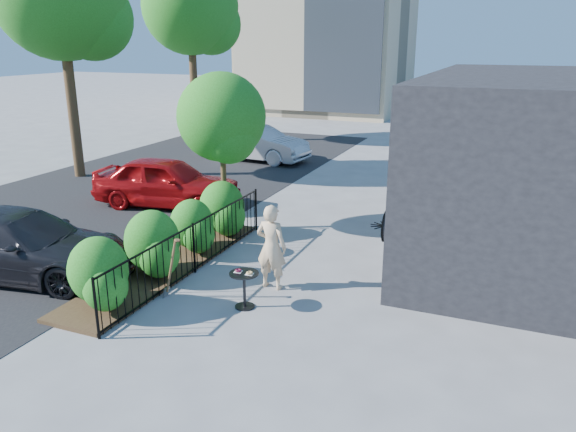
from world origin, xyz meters
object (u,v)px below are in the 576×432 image
at_px(woman, 271,247).
at_px(cafe_table, 244,284).
at_px(street_tree_far, 191,12).
at_px(street_tree_near, 61,1).
at_px(car_silver, 256,143).
at_px(shovel, 170,272).
at_px(patio_tree, 223,123).
at_px(car_red, 167,182).
at_px(car_darkgrey, 20,244).

bearing_deg(woman, cafe_table, 85.51).
bearing_deg(street_tree_far, woman, -53.84).
distance_m(street_tree_near, street_tree_far, 8.00).
relative_size(street_tree_near, car_silver, 1.90).
relative_size(cafe_table, shovel, 0.58).
distance_m(patio_tree, street_tree_near, 8.92).
relative_size(cafe_table, car_red, 0.17).
distance_m(street_tree_near, cafe_table, 13.47).
bearing_deg(car_darkgrey, patio_tree, -40.13).
height_order(street_tree_far, car_darkgrey, street_tree_far).
xyz_separation_m(street_tree_near, street_tree_far, (0.00, 8.00, 0.00)).
bearing_deg(car_silver, woman, -146.97).
xyz_separation_m(cafe_table, car_silver, (-5.51, 11.98, 0.24)).
distance_m(cafe_table, car_red, 7.17).
height_order(street_tree_near, woman, street_tree_near).
bearing_deg(car_red, car_silver, -4.79).
height_order(woman, car_silver, woman).
xyz_separation_m(street_tree_far, car_silver, (4.63, -3.03, -5.20)).
height_order(cafe_table, car_darkgrey, car_darkgrey).
xyz_separation_m(patio_tree, street_tree_far, (-7.70, 11.20, 3.15)).
bearing_deg(car_silver, street_tree_far, 62.78).
bearing_deg(patio_tree, woman, -47.91).
distance_m(street_tree_near, car_red, 7.50).
xyz_separation_m(street_tree_far, woman, (10.24, -14.02, -5.06)).
bearing_deg(car_silver, patio_tree, -153.44).
relative_size(street_tree_near, woman, 4.83).
distance_m(patio_tree, street_tree_far, 13.95).
bearing_deg(street_tree_near, car_red, -21.11).
bearing_deg(woman, street_tree_near, -28.99).
bearing_deg(car_silver, shovel, -155.62).
distance_m(cafe_table, car_darkgrey, 4.97).
height_order(car_red, car_darkgrey, car_red).
distance_m(car_silver, car_darkgrey, 12.43).
relative_size(street_tree_near, car_darkgrey, 1.76).
bearing_deg(patio_tree, shovel, -76.20).
bearing_deg(shovel, woman, 37.30).
bearing_deg(street_tree_far, street_tree_near, -90.00).
bearing_deg(car_darkgrey, street_tree_near, 25.33).
xyz_separation_m(patio_tree, car_red, (-2.64, 1.25, -2.03)).
height_order(woman, shovel, woman).
relative_size(patio_tree, street_tree_far, 0.48).
distance_m(street_tree_near, woman, 12.91).
bearing_deg(car_darkgrey, shovel, -95.56).
bearing_deg(cafe_table, patio_tree, 122.67).
distance_m(street_tree_far, cafe_table, 18.91).
distance_m(cafe_table, woman, 1.07).
xyz_separation_m(woman, car_silver, (-5.62, 10.99, -0.14)).
relative_size(street_tree_near, car_red, 1.93).
xyz_separation_m(cafe_table, shovel, (-1.46, -0.20, 0.08)).
bearing_deg(street_tree_far, shovel, -60.27).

